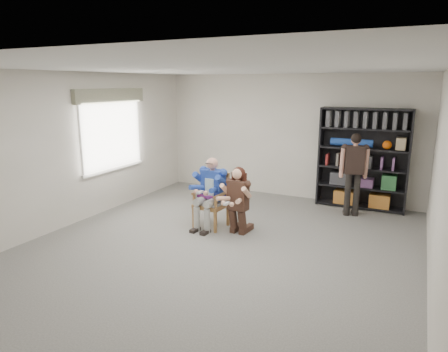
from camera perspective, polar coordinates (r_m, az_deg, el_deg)
The scene contains 8 objects.
room_shell at distance 6.09m, azimuth -0.81°, elevation 1.88°, with size 6.00×7.00×2.80m, color beige, non-canonical shape.
floor at distance 6.51m, azimuth -0.77°, elevation -10.31°, with size 6.00×7.00×0.01m, color #615F5A.
window_left at distance 8.54m, azimuth -15.64°, elevation 6.19°, with size 0.16×2.00×1.75m, color white, non-canonical shape.
armchair at distance 7.28m, azimuth -1.88°, elevation -3.54°, with size 0.58×0.56×1.00m, color olive, non-canonical shape.
seated_man at distance 7.24m, azimuth -1.89°, elevation -2.40°, with size 0.56×0.78×1.30m, color navy, non-canonical shape.
kneeling_woman at distance 6.90m, azimuth 1.90°, elevation -3.65°, with size 0.50×0.80×1.19m, color #38271B, non-canonical shape.
bookshelf at distance 8.79m, azimuth 19.20°, elevation 2.30°, with size 1.80×0.38×2.10m, color black, non-canonical shape.
standing_man at distance 8.23m, azimuth 18.00°, elevation 0.12°, with size 0.51×0.28×1.66m, color black, non-canonical shape.
Camera 1 is at (2.72, -5.32, 2.58)m, focal length 32.00 mm.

